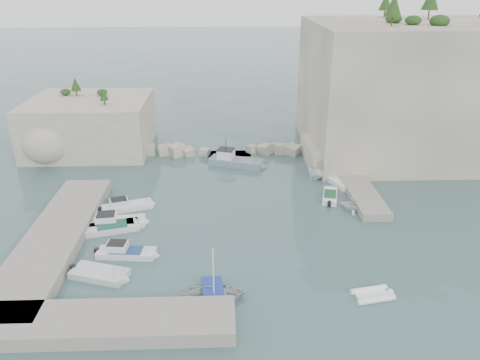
{
  "coord_description": "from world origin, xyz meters",
  "views": [
    {
      "loc": [
        -1.58,
        -38.13,
        22.22
      ],
      "look_at": [
        0.0,
        6.0,
        3.0
      ],
      "focal_mm": 35.0,
      "sensor_mm": 36.0,
      "label": 1
    }
  ],
  "objects_px": {
    "motorboat_d": "(127,256)",
    "tender_east_a": "(352,210)",
    "motorboat_e": "(100,276)",
    "motorboat_a": "(127,209)",
    "inflatable_dinghy": "(372,297)",
    "tender_east_c": "(338,184)",
    "tender_east_d": "(326,178)",
    "work_boat": "(236,165)",
    "rowboat": "(214,300)",
    "motorboat_b": "(116,225)",
    "tender_east_b": "(330,199)",
    "motorboat_c": "(113,230)"
  },
  "relations": [
    {
      "from": "motorboat_d",
      "to": "tender_east_a",
      "type": "height_order",
      "value": "tender_east_a"
    },
    {
      "from": "motorboat_e",
      "to": "tender_east_a",
      "type": "distance_m",
      "value": 25.86
    },
    {
      "from": "motorboat_a",
      "to": "inflatable_dinghy",
      "type": "distance_m",
      "value": 26.19
    },
    {
      "from": "tender_east_c",
      "to": "tender_east_d",
      "type": "relative_size",
      "value": 1.02
    },
    {
      "from": "motorboat_e",
      "to": "tender_east_d",
      "type": "height_order",
      "value": "tender_east_d"
    },
    {
      "from": "tender_east_a",
      "to": "work_boat",
      "type": "bearing_deg",
      "value": 59.08
    },
    {
      "from": "motorboat_d",
      "to": "rowboat",
      "type": "xyz_separation_m",
      "value": [
        7.68,
        -6.29,
        0.0
      ]
    },
    {
      "from": "tender_east_a",
      "to": "motorboat_b",
      "type": "bearing_deg",
      "value": 112.68
    },
    {
      "from": "tender_east_d",
      "to": "tender_east_b",
      "type": "bearing_deg",
      "value": 157.41
    },
    {
      "from": "motorboat_a",
      "to": "tender_east_c",
      "type": "distance_m",
      "value": 24.13
    },
    {
      "from": "tender_east_d",
      "to": "work_boat",
      "type": "distance_m",
      "value": 11.68
    },
    {
      "from": "motorboat_c",
      "to": "motorboat_e",
      "type": "relative_size",
      "value": 1.09
    },
    {
      "from": "tender_east_c",
      "to": "inflatable_dinghy",
      "type": "bearing_deg",
      "value": 151.89
    },
    {
      "from": "motorboat_e",
      "to": "tender_east_d",
      "type": "bearing_deg",
      "value": 58.45
    },
    {
      "from": "motorboat_e",
      "to": "tender_east_a",
      "type": "xyz_separation_m",
      "value": [
        23.43,
        10.94,
        0.0
      ]
    },
    {
      "from": "motorboat_b",
      "to": "motorboat_e",
      "type": "bearing_deg",
      "value": -93.61
    },
    {
      "from": "motorboat_b",
      "to": "tender_east_a",
      "type": "bearing_deg",
      "value": -0.91
    },
    {
      "from": "motorboat_d",
      "to": "tender_east_b",
      "type": "distance_m",
      "value": 22.73
    },
    {
      "from": "motorboat_a",
      "to": "tender_east_d",
      "type": "height_order",
      "value": "tender_east_d"
    },
    {
      "from": "motorboat_c",
      "to": "work_boat",
      "type": "xyz_separation_m",
      "value": [
        12.28,
        16.31,
        0.0
      ]
    },
    {
      "from": "tender_east_a",
      "to": "work_boat",
      "type": "height_order",
      "value": "work_boat"
    },
    {
      "from": "rowboat",
      "to": "tender_east_d",
      "type": "relative_size",
      "value": 0.99
    },
    {
      "from": "tender_east_a",
      "to": "tender_east_c",
      "type": "distance_m",
      "value": 6.64
    },
    {
      "from": "tender_east_c",
      "to": "work_boat",
      "type": "relative_size",
      "value": 0.67
    },
    {
      "from": "motorboat_e",
      "to": "rowboat",
      "type": "xyz_separation_m",
      "value": [
        9.29,
        -3.29,
        0.0
      ]
    },
    {
      "from": "rowboat",
      "to": "tender_east_a",
      "type": "xyz_separation_m",
      "value": [
        14.14,
        14.23,
        0.0
      ]
    },
    {
      "from": "motorboat_b",
      "to": "motorboat_d",
      "type": "height_order",
      "value": "same"
    },
    {
      "from": "motorboat_c",
      "to": "motorboat_d",
      "type": "relative_size",
      "value": 0.99
    },
    {
      "from": "motorboat_d",
      "to": "tender_east_d",
      "type": "relative_size",
      "value": 1.11
    },
    {
      "from": "rowboat",
      "to": "tender_east_d",
      "type": "xyz_separation_m",
      "value": [
        13.18,
        22.66,
        0.0
      ]
    },
    {
      "from": "motorboat_a",
      "to": "rowboat",
      "type": "relative_size",
      "value": 1.17
    },
    {
      "from": "motorboat_d",
      "to": "motorboat_a",
      "type": "bearing_deg",
      "value": 105.27
    },
    {
      "from": "motorboat_d",
      "to": "inflatable_dinghy",
      "type": "relative_size",
      "value": 1.71
    },
    {
      "from": "rowboat",
      "to": "tender_east_b",
      "type": "height_order",
      "value": "rowboat"
    },
    {
      "from": "motorboat_c",
      "to": "tender_east_a",
      "type": "xyz_separation_m",
      "value": [
        23.99,
        3.35,
        0.0
      ]
    },
    {
      "from": "tender_east_d",
      "to": "inflatable_dinghy",
      "type": "bearing_deg",
      "value": 162.53
    },
    {
      "from": "motorboat_d",
      "to": "motorboat_e",
      "type": "xyz_separation_m",
      "value": [
        -1.61,
        -2.99,
        0.0
      ]
    },
    {
      "from": "motorboat_a",
      "to": "tender_east_c",
      "type": "height_order",
      "value": "motorboat_a"
    },
    {
      "from": "rowboat",
      "to": "tender_east_a",
      "type": "relative_size",
      "value": 1.7
    },
    {
      "from": "motorboat_c",
      "to": "work_boat",
      "type": "height_order",
      "value": "work_boat"
    },
    {
      "from": "motorboat_c",
      "to": "tender_east_d",
      "type": "distance_m",
      "value": 25.88
    },
    {
      "from": "motorboat_d",
      "to": "tender_east_b",
      "type": "xyz_separation_m",
      "value": [
        20.05,
        10.72,
        0.0
      ]
    },
    {
      "from": "motorboat_e",
      "to": "inflatable_dinghy",
      "type": "xyz_separation_m",
      "value": [
        21.27,
        -3.35,
        0.0
      ]
    },
    {
      "from": "tender_east_c",
      "to": "motorboat_e",
      "type": "bearing_deg",
      "value": 104.78
    },
    {
      "from": "tender_east_b",
      "to": "motorboat_e",
      "type": "bearing_deg",
      "value": 136.27
    },
    {
      "from": "motorboat_b",
      "to": "tender_east_d",
      "type": "height_order",
      "value": "tender_east_d"
    },
    {
      "from": "tender_east_a",
      "to": "motorboat_d",
      "type": "bearing_deg",
      "value": 126.98
    },
    {
      "from": "motorboat_b",
      "to": "rowboat",
      "type": "distance_m",
      "value": 15.34
    },
    {
      "from": "motorboat_a",
      "to": "motorboat_d",
      "type": "xyz_separation_m",
      "value": [
        1.59,
        -8.98,
        0.0
      ]
    },
    {
      "from": "motorboat_e",
      "to": "inflatable_dinghy",
      "type": "height_order",
      "value": "motorboat_e"
    }
  ]
}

